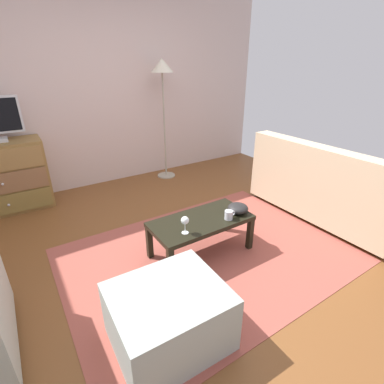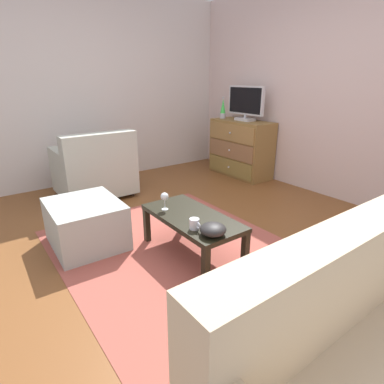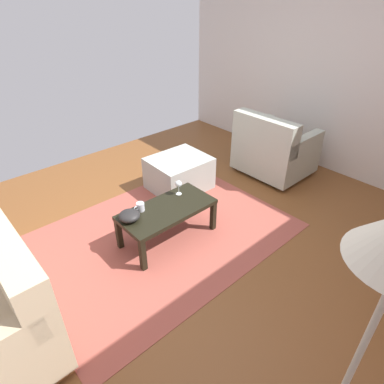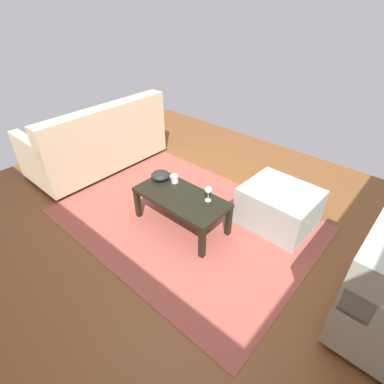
{
  "view_description": "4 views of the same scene",
  "coord_description": "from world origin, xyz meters",
  "views": [
    {
      "loc": [
        -1.15,
        -1.99,
        1.69
      ],
      "look_at": [
        0.11,
        -0.05,
        0.64
      ],
      "focal_mm": 26.75,
      "sensor_mm": 36.0,
      "label": 1
    },
    {
      "loc": [
        2.13,
        -1.56,
        1.47
      ],
      "look_at": [
        0.15,
        -0.1,
        0.57
      ],
      "focal_mm": 29.52,
      "sensor_mm": 36.0,
      "label": 2
    },
    {
      "loc": [
        1.72,
        1.98,
        2.19
      ],
      "look_at": [
        -0.09,
        -0.04,
        0.48
      ],
      "focal_mm": 30.55,
      "sensor_mm": 36.0,
      "label": 3
    },
    {
      "loc": [
        -1.48,
        1.58,
        2.07
      ],
      "look_at": [
        0.04,
        -0.14,
        0.46
      ],
      "focal_mm": 27.88,
      "sensor_mm": 36.0,
      "label": 4
    }
  ],
  "objects": [
    {
      "name": "ground_plane",
      "position": [
        0.0,
        0.0,
        -0.03
      ],
      "size": [
        5.5,
        4.96,
        0.05
      ],
      "primitive_type": "cube",
      "color": "brown"
    },
    {
      "name": "bowl_decorative",
      "position": [
        0.54,
        -0.2,
        0.41
      ],
      "size": [
        0.2,
        0.2,
        0.09
      ],
      "primitive_type": "ellipsoid",
      "color": "black",
      "rests_on": "coffee_table"
    },
    {
      "name": "standing_lamp",
      "position": [
        0.86,
        1.88,
        1.49
      ],
      "size": [
        0.32,
        0.32,
        1.74
      ],
      "color": "#A59E8C",
      "rests_on": "ground_plane"
    },
    {
      "name": "wine_glass",
      "position": [
        -0.08,
        -0.23,
        0.49
      ],
      "size": [
        0.07,
        0.07,
        0.16
      ],
      "color": "silver",
      "rests_on": "coffee_table"
    },
    {
      "name": "ottoman",
      "position": [
        -0.55,
        -0.8,
        0.21
      ],
      "size": [
        0.72,
        0.62,
        0.41
      ],
      "primitive_type": "cube",
      "rotation": [
        0.0,
        0.0,
        -0.03
      ],
      "color": "#A2ACA5",
      "rests_on": "ground_plane"
    },
    {
      "name": "dresser",
      "position": [
        -1.33,
        1.93,
        0.43
      ],
      "size": [
        1.0,
        0.49,
        0.85
      ],
      "color": "olive",
      "rests_on": "ground_plane"
    },
    {
      "name": "couch_large",
      "position": [
        1.84,
        -0.3,
        0.35
      ],
      "size": [
        0.85,
        1.74,
        0.89
      ],
      "color": "#332319",
      "rests_on": "ground_plane"
    },
    {
      "name": "coffee_table",
      "position": [
        0.17,
        -0.12,
        0.32
      ],
      "size": [
        0.95,
        0.46,
        0.37
      ],
      "color": "black",
      "rests_on": "ground_plane"
    },
    {
      "name": "wall_accent_rear",
      "position": [
        0.0,
        2.24,
        1.32
      ],
      "size": [
        5.5,
        0.12,
        2.64
      ],
      "primitive_type": "cube",
      "color": "beige",
      "rests_on": "ground_plane"
    },
    {
      "name": "mug",
      "position": [
        0.38,
        -0.25,
        0.41
      ],
      "size": [
        0.11,
        0.08,
        0.08
      ],
      "color": "silver",
      "rests_on": "coffee_table"
    },
    {
      "name": "area_rug",
      "position": [
        0.2,
        -0.2,
        0.0
      ],
      "size": [
        2.6,
        1.9,
        0.01
      ],
      "primitive_type": "cube",
      "color": "#A04C40",
      "rests_on": "ground_plane"
    }
  ]
}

